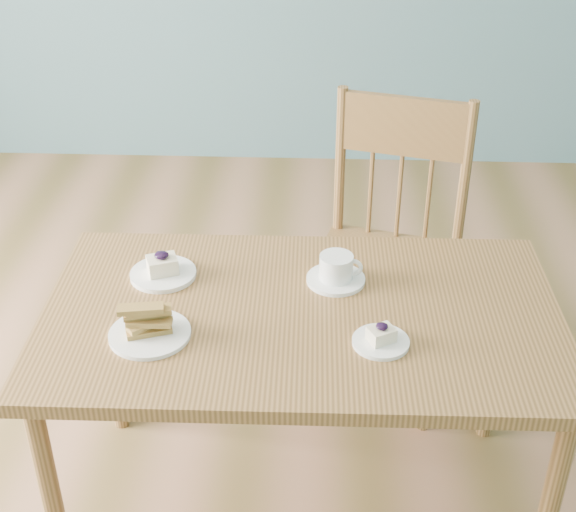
{
  "coord_description": "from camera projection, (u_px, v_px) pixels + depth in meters",
  "views": [
    {
      "loc": [
        0.42,
        -1.61,
        1.87
      ],
      "look_at": [
        0.34,
        0.09,
        0.83
      ],
      "focal_mm": 50.0,
      "sensor_mm": 36.0,
      "label": 1
    }
  ],
  "objects": [
    {
      "name": "cheesecake_plate_far",
      "position": [
        163.0,
        270.0,
        2.14
      ],
      "size": [
        0.18,
        0.18,
        0.07
      ],
      "rotation": [
        0.0,
        0.0,
        0.36
      ],
      "color": "white",
      "rests_on": "dining_table"
    },
    {
      "name": "room",
      "position": [
        120.0,
        61.0,
        1.66
      ],
      "size": [
        5.01,
        5.01,
        2.71
      ],
      "color": "#AA724F",
      "rests_on": "ground"
    },
    {
      "name": "dining_table",
      "position": [
        301.0,
        333.0,
        2.05
      ],
      "size": [
        1.32,
        0.76,
        0.7
      ],
      "rotation": [
        0.0,
        0.0,
        0.01
      ],
      "color": "#9C6C3B",
      "rests_on": "ground"
    },
    {
      "name": "dining_chair",
      "position": [
        388.0,
        252.0,
        2.63
      ],
      "size": [
        0.55,
        0.54,
        1.0
      ],
      "rotation": [
        0.0,
        0.0,
        -0.26
      ],
      "color": "#9C6C3B",
      "rests_on": "ground"
    },
    {
      "name": "biscotti_plate",
      "position": [
        149.0,
        326.0,
        1.91
      ],
      "size": [
        0.2,
        0.2,
        0.09
      ],
      "rotation": [
        0.0,
        0.0,
        0.38
      ],
      "color": "white",
      "rests_on": "dining_table"
    },
    {
      "name": "cheesecake_plate_near",
      "position": [
        381.0,
        339.0,
        1.89
      ],
      "size": [
        0.14,
        0.14,
        0.06
      ],
      "rotation": [
        0.0,
        0.0,
        0.49
      ],
      "color": "white",
      "rests_on": "dining_table"
    },
    {
      "name": "coffee_cup",
      "position": [
        337.0,
        271.0,
        2.11
      ],
      "size": [
        0.16,
        0.16,
        0.08
      ],
      "rotation": [
        0.0,
        0.0,
        -0.03
      ],
      "color": "white",
      "rests_on": "dining_table"
    }
  ]
}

